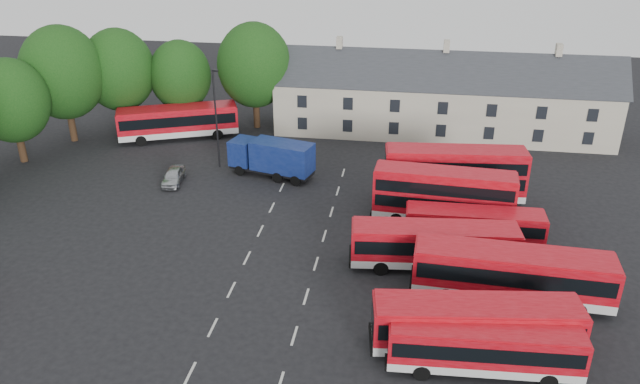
{
  "coord_description": "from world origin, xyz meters",
  "views": [
    {
      "loc": [
        11.01,
        -34.83,
        23.56
      ],
      "look_at": [
        4.19,
        9.04,
        2.2
      ],
      "focal_mm": 35.0,
      "sensor_mm": 36.0,
      "label": 1
    }
  ],
  "objects_px": {
    "bus_dd_south": "(444,193)",
    "silver_car": "(173,176)",
    "bus_row_a": "(485,344)",
    "box_truck": "(272,157)",
    "lamppost": "(216,117)"
  },
  "relations": [
    {
      "from": "silver_car",
      "to": "bus_row_a",
      "type": "bearing_deg",
      "value": -46.68
    },
    {
      "from": "silver_car",
      "to": "lamppost",
      "type": "bearing_deg",
      "value": 46.66
    },
    {
      "from": "bus_dd_south",
      "to": "box_truck",
      "type": "relative_size",
      "value": 1.34
    },
    {
      "from": "bus_dd_south",
      "to": "silver_car",
      "type": "distance_m",
      "value": 23.96
    },
    {
      "from": "box_truck",
      "to": "silver_car",
      "type": "xyz_separation_m",
      "value": [
        -8.46,
        -2.87,
        -1.24
      ]
    },
    {
      "from": "bus_row_a",
      "to": "box_truck",
      "type": "relative_size",
      "value": 1.28
    },
    {
      "from": "bus_row_a",
      "to": "box_truck",
      "type": "distance_m",
      "value": 29.05
    },
    {
      "from": "silver_car",
      "to": "lamppost",
      "type": "distance_m",
      "value": 6.71
    },
    {
      "from": "bus_row_a",
      "to": "bus_dd_south",
      "type": "bearing_deg",
      "value": 93.07
    },
    {
      "from": "bus_dd_south",
      "to": "box_truck",
      "type": "xyz_separation_m",
      "value": [
        -15.13,
        6.66,
        -0.6
      ]
    },
    {
      "from": "silver_car",
      "to": "bus_dd_south",
      "type": "bearing_deg",
      "value": -16.64
    },
    {
      "from": "bus_dd_south",
      "to": "silver_car",
      "type": "xyz_separation_m",
      "value": [
        -23.59,
        3.79,
        -1.84
      ]
    },
    {
      "from": "box_truck",
      "to": "silver_car",
      "type": "bearing_deg",
      "value": -146.61
    },
    {
      "from": "lamppost",
      "to": "silver_car",
      "type": "bearing_deg",
      "value": -125.83
    },
    {
      "from": "bus_row_a",
      "to": "box_truck",
      "type": "xyz_separation_m",
      "value": [
        -16.96,
        23.58,
        0.16
      ]
    }
  ]
}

